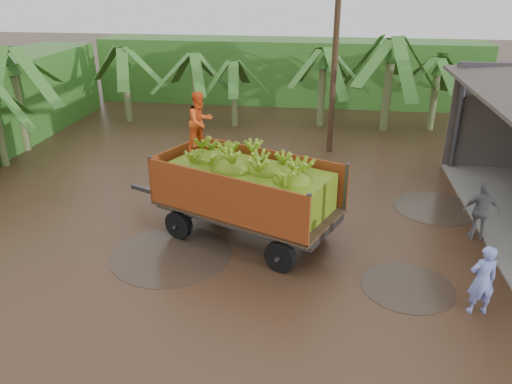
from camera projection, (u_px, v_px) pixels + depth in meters
The scene contains 7 objects.
ground at pixel (309, 225), 15.21m from camera, with size 100.00×100.00×0.00m, color black.
hedge_north at pixel (288, 71), 29.25m from camera, with size 22.00×3.00×3.60m, color #2D661E.
banana_trailer at pixel (246, 189), 13.92m from camera, with size 6.94×4.25×4.05m.
man_blue at pixel (482, 280), 10.97m from camera, with size 0.62×0.41×1.71m, color #7A89DE.
man_grey at pixel (481, 211), 14.11m from camera, with size 1.02×0.42×1.73m, color slate.
utility_pole at pixel (335, 48), 19.85m from camera, with size 1.20×0.24×8.52m.
banana_plants at pixel (210, 104), 21.20m from camera, with size 25.48×20.24×4.47m.
Camera 1 is at (0.29, -13.62, 7.03)m, focal length 35.00 mm.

